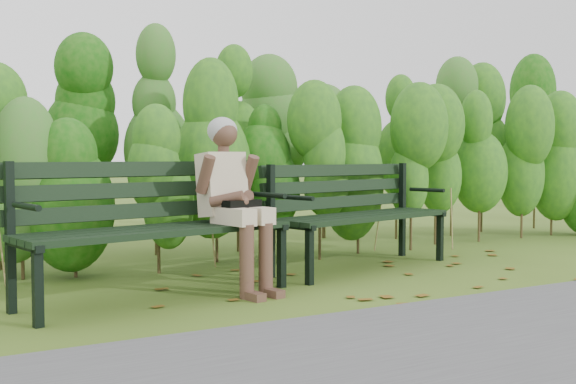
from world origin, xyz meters
TOP-DOWN VIEW (x-y plane):
  - ground at (0.00, 0.00)m, footprint 80.00×80.00m
  - footpath at (0.00, -2.20)m, footprint 60.00×2.50m
  - hedge_band at (0.00, 1.86)m, footprint 11.04×1.67m
  - leaf_litter at (0.11, 0.10)m, footprint 5.97×2.12m
  - bench_left at (-1.25, 0.21)m, footprint 2.13×1.06m
  - bench_right at (0.85, 0.61)m, footprint 2.06×1.12m
  - seated_woman at (-0.61, 0.13)m, footprint 0.54×0.79m

SIDE VIEW (x-z plane):
  - ground at x=0.00m, z-range 0.00..0.00m
  - leaf_litter at x=0.11m, z-range 0.00..0.01m
  - footpath at x=0.00m, z-range 0.00..0.01m
  - bench_right at x=0.85m, z-range 0.09..1.07m
  - bench_left at x=-1.25m, z-range 0.09..1.11m
  - seated_woman at x=-0.61m, z-range 0.10..1.47m
  - hedge_band at x=0.00m, z-range 0.05..2.47m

